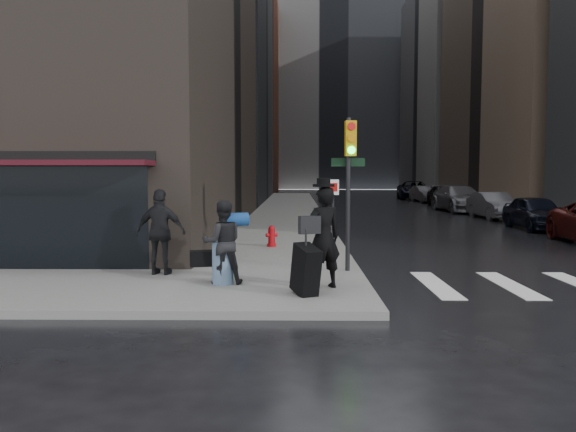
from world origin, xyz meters
The scene contains 18 objects.
ground centered at (0.00, 0.00, 0.00)m, with size 140.00×140.00×0.00m, color black.
sidewalk_left centered at (0.00, 27.00, 0.07)m, with size 4.00×50.00×0.15m, color slate.
sidewalk_right centered at (13.50, 27.00, 0.07)m, with size 3.00×50.00×0.15m, color slate.
bldg_left_mid centered at (-13.00, 38.00, 17.00)m, with size 22.00×24.00×34.00m, color slate.
bldg_left_far centered at (-13.00, 62.00, 13.00)m, with size 22.00×20.00×26.00m, color #5A2E1E.
bldg_right_far centered at (26.00, 58.00, 12.50)m, with size 22.00×20.00×25.00m, color slate.
bldg_distant centered at (6.00, 78.00, 16.00)m, with size 40.00×12.00×32.00m, color slate.
man_overcoat centered at (0.93, -0.22, 1.08)m, with size 1.10×1.47×2.21m.
man_jeans centered at (-1.04, 0.30, 1.01)m, with size 1.25×0.82×1.71m.
man_greycoat centered at (-2.55, 1.35, 1.11)m, with size 1.17×0.60×1.92m.
traffic_light centered at (1.65, 1.82, 2.43)m, with size 0.88×0.47×3.54m.
fire_hydrant centered at (-0.28, 6.16, 0.44)m, with size 0.38×0.29×0.65m.
parked_car_1 centered at (10.75, 13.02, 0.73)m, with size 1.72×4.27×1.46m, color black.
parked_car_2 centered at (10.91, 18.61, 0.70)m, with size 1.48×4.24×1.40m, color #4C4C51.
parked_car_3 centered at (10.73, 24.21, 0.83)m, with size 2.31×5.69×1.65m, color #535258.
parked_car_4 centered at (11.29, 29.81, 0.81)m, with size 1.91×4.74×1.62m, color black.
parked_car_5 centered at (11.13, 35.41, 0.67)m, with size 1.43×4.09×1.35m, color #3A3A3F.
parked_car_6 centered at (11.44, 41.01, 0.84)m, with size 2.77×6.01×1.67m, color black.
Camera 1 is at (0.46, -11.06, 2.42)m, focal length 35.00 mm.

